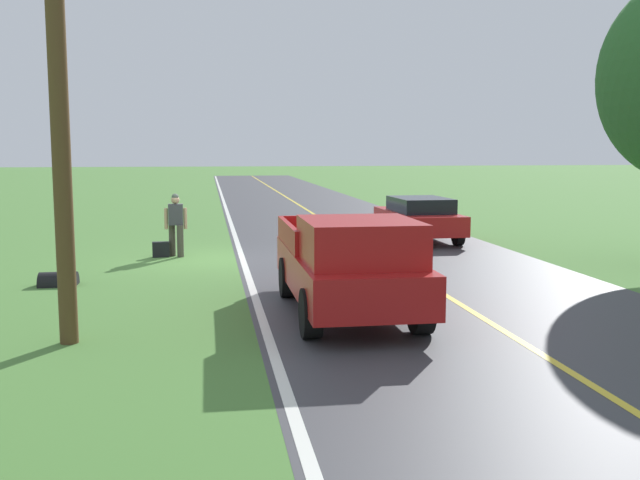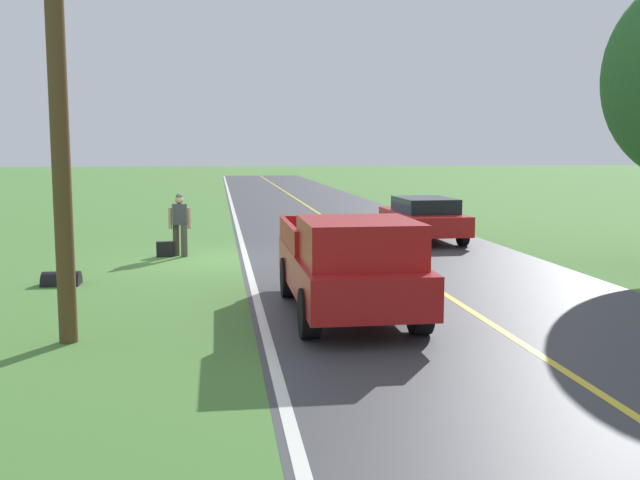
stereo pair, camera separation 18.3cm
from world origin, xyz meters
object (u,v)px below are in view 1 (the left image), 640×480
(suitcase_carried, at_px, (161,249))
(sedan_near_oncoming, at_px, (419,217))
(utility_pole_roadside, at_px, (57,62))
(pickup_truck_passing, at_px, (349,263))
(hitchhiker_walking, at_px, (176,221))

(suitcase_carried, height_order, sedan_near_oncoming, sedan_near_oncoming)
(suitcase_carried, height_order, utility_pole_roadside, utility_pole_roadside)
(pickup_truck_passing, relative_size, utility_pole_roadside, 0.63)
(sedan_near_oncoming, distance_m, utility_pole_roadside, 14.88)
(suitcase_carried, distance_m, sedan_near_oncoming, 8.44)
(suitcase_carried, relative_size, pickup_truck_passing, 0.09)
(hitchhiker_walking, xyz_separation_m, utility_pole_roadside, (1.28, 9.04, 3.27))
(suitcase_carried, bearing_deg, pickup_truck_passing, 23.16)
(suitcase_carried, bearing_deg, hitchhiker_walking, 100.86)
(hitchhiker_walking, bearing_deg, sedan_near_oncoming, -162.94)
(sedan_near_oncoming, height_order, utility_pole_roadside, utility_pole_roadside)
(pickup_truck_passing, distance_m, sedan_near_oncoming, 11.11)
(utility_pole_roadside, bearing_deg, suitcase_carried, -95.52)
(hitchhiker_walking, bearing_deg, pickup_truck_passing, 113.00)
(hitchhiker_walking, relative_size, sedan_near_oncoming, 0.39)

